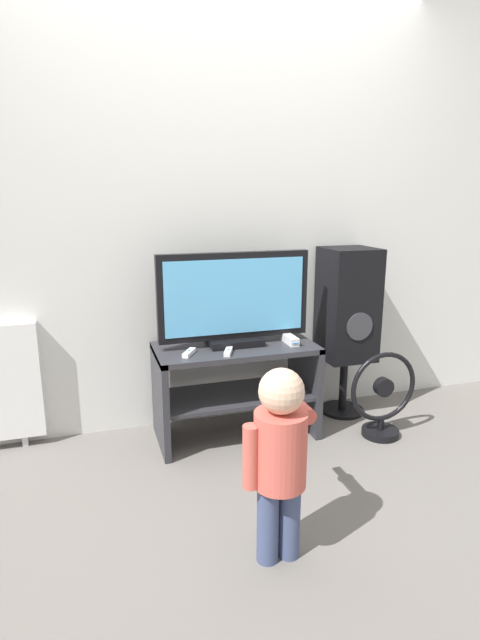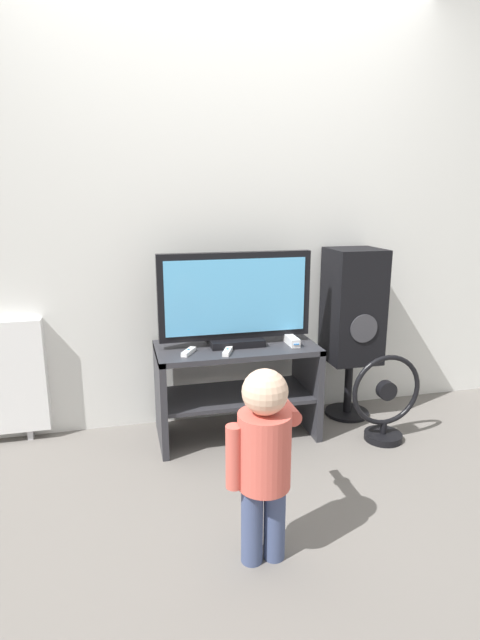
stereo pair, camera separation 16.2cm
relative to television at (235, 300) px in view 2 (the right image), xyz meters
The scene contains 10 objects.
ground_plane 0.84m from the television, 90.00° to the right, with size 16.00×16.00×0.00m, color slate.
wall_back 0.57m from the television, 90.00° to the left, with size 10.00×0.06×2.60m.
tv_stand 0.45m from the television, 90.00° to the right, with size 0.91×0.44×0.55m.
television is the anchor object (origin of this frame).
game_console 0.40m from the television, 12.91° to the right, with size 0.05×0.17×0.05m.
remote_primary 0.39m from the television, 159.23° to the right, with size 0.10×0.13×0.03m.
remote_secondary 0.30m from the television, 117.95° to the right, with size 0.08×0.13×0.03m.
child 1.12m from the television, 97.63° to the right, with size 0.30×0.45×0.78m.
speaker_tower 0.77m from the television, ahead, with size 0.31×0.31×1.07m.
floor_fan 1.03m from the television, 19.89° to the right, with size 0.42×0.22×0.51m.
Camera 2 is at (-0.63, -2.41, 1.37)m, focal length 28.00 mm.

